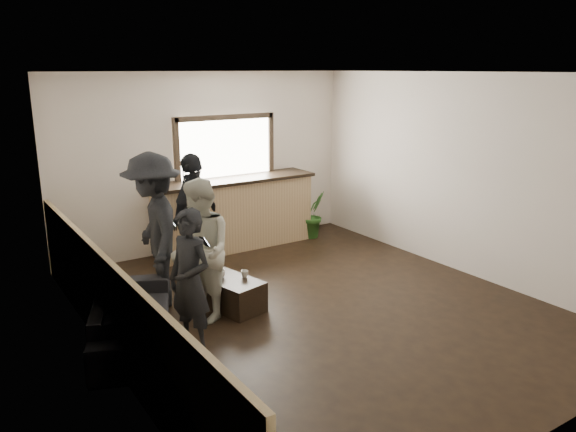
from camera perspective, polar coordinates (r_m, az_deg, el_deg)
ground at (r=6.99m, az=2.97°, el=-9.26°), size 5.00×6.00×0.01m
room_shell at (r=6.13m, az=-2.42°, el=1.79°), size 5.01×6.01×2.80m
bar_counter at (r=9.10m, az=-5.49°, el=0.72°), size 2.70×0.68×2.13m
sofa at (r=6.31m, az=-15.46°, el=-9.76°), size 1.40×2.05×0.56m
coffee_table at (r=6.94m, az=-5.85°, el=-7.81°), size 0.64×0.92×0.37m
cup_a at (r=6.92m, az=-6.92°, el=-5.84°), size 0.18×0.18×0.10m
cup_b at (r=6.89m, az=-4.43°, el=-5.90°), size 0.10×0.10×0.09m
potted_plant at (r=9.67m, az=2.59°, el=0.16°), size 0.49×0.41×0.81m
person_a at (r=5.82m, az=-9.92°, el=-6.54°), size 0.52×0.63×1.50m
person_b at (r=6.48m, az=-8.87°, el=-3.54°), size 0.68×0.84×1.66m
person_c at (r=6.95m, az=-13.44°, el=-1.46°), size 0.95×1.35×1.90m
person_d at (r=7.82m, az=-9.45°, el=-0.01°), size 1.09×0.93×1.75m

